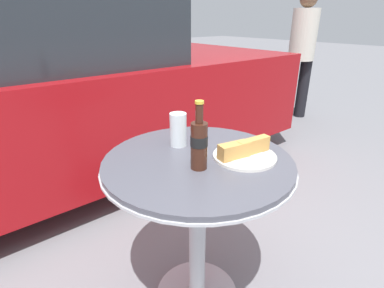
{
  "coord_description": "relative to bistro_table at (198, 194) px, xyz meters",
  "views": [
    {
      "loc": [
        -0.68,
        -0.8,
        1.24
      ],
      "look_at": [
        0.0,
        0.04,
        0.78
      ],
      "focal_mm": 28.0,
      "sensor_mm": 36.0,
      "label": 1
    }
  ],
  "objects": [
    {
      "name": "parked_car",
      "position": [
        -0.1,
        1.7,
        0.12
      ],
      "size": [
        3.97,
        1.8,
        1.47
      ],
      "color": "#9E0F14",
      "rests_on": "ground_plane"
    },
    {
      "name": "lunch_plate_near",
      "position": [
        0.14,
        -0.11,
        0.18
      ],
      "size": [
        0.25,
        0.25,
        0.07
      ],
      "color": "silver",
      "rests_on": "bistro_table"
    },
    {
      "name": "cola_bottle_left",
      "position": [
        -0.05,
        -0.06,
        0.26
      ],
      "size": [
        0.06,
        0.06,
        0.25
      ],
      "color": "#3D1E14",
      "rests_on": "bistro_table"
    },
    {
      "name": "drinking_glass",
      "position": [
        0.02,
        0.15,
        0.23
      ],
      "size": [
        0.07,
        0.07,
        0.14
      ],
      "color": "#C68923",
      "rests_on": "bistro_table"
    },
    {
      "name": "bistro_table",
      "position": [
        0.0,
        0.0,
        0.0
      ],
      "size": [
        0.75,
        0.75,
        0.73
      ],
      "color": "#B7B7BC",
      "rests_on": "ground_plane"
    },
    {
      "name": "pedestrian",
      "position": [
        2.82,
        1.34,
        0.3
      ],
      "size": [
        0.31,
        0.31,
        1.53
      ],
      "color": "black",
      "rests_on": "ground_plane"
    }
  ]
}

